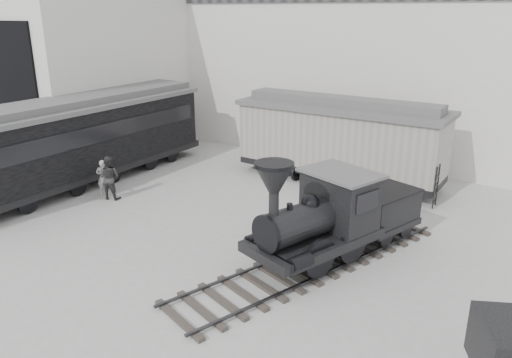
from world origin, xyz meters
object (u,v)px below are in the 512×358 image
Objects in this scene: locomotive at (331,220)px; visitor_b at (109,177)px; passenger_coach at (86,139)px; visitor_a at (103,178)px; boxcar at (340,138)px.

visitor_b is at bearing -161.00° from locomotive.
passenger_coach reaches higher than visitor_a.
locomotive is 1.06× the size of boxcar.
boxcar is at bearing -151.12° from visitor_b.
visitor_a is at bearing -136.49° from boxcar.
boxcar reaches higher than locomotive.
passenger_coach reaches higher than locomotive.
boxcar is 10.39m from visitor_b.
boxcar is 10.70m from visitor_a.
boxcar is at bearing -174.16° from visitor_a.
locomotive is at bearing -4.11° from passenger_coach.
visitor_a is (-10.70, 0.37, -0.53)m from locomotive.
visitor_b is (-7.40, -7.20, -1.13)m from boxcar.
visitor_a is at bearing -161.82° from locomotive.
visitor_b is at bearing -133.76° from boxcar.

